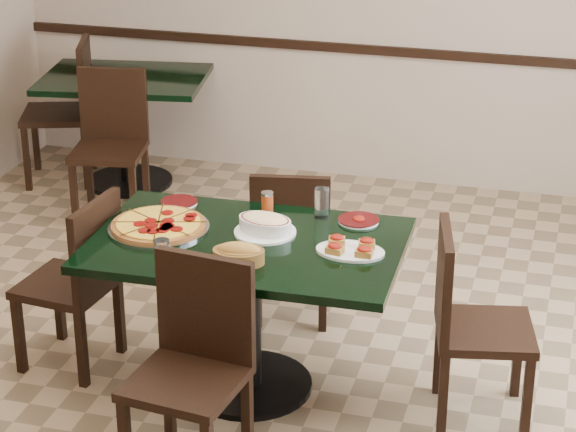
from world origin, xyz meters
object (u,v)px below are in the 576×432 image
(bread_basket, at_px, (239,254))
(main_table, at_px, (247,278))
(lasagna_casserole, at_px, (265,224))
(chair_near, at_px, (195,356))
(chair_right, at_px, (467,316))
(back_chair_left, at_px, (70,103))
(chair_left, at_px, (80,275))
(chair_far, at_px, (292,238))
(back_chair_near, at_px, (111,135))
(back_table, at_px, (126,109))
(bruschetta_platter, at_px, (350,248))
(pepperoni_pizza, at_px, (159,225))

(bread_basket, bearing_deg, main_table, 90.45)
(lasagna_casserole, bearing_deg, chair_near, -83.20)
(chair_near, xyz_separation_m, chair_right, (1.01, 0.65, -0.01))
(main_table, relative_size, bread_basket, 5.76)
(chair_near, distance_m, back_chair_left, 3.44)
(main_table, relative_size, chair_left, 1.61)
(chair_far, relative_size, back_chair_near, 0.92)
(chair_left, xyz_separation_m, back_chair_left, (-1.13, 2.25, 0.06))
(back_table, bearing_deg, bread_basket, -66.23)
(chair_left, xyz_separation_m, bruschetta_platter, (1.28, 0.01, 0.29))
(back_table, height_order, lasagna_casserole, lasagna_casserole)
(chair_far, bearing_deg, chair_near, 77.76)
(chair_far, distance_m, back_chair_near, 1.83)
(chair_right, xyz_separation_m, chair_left, (-1.80, -0.05, -0.02))
(pepperoni_pizza, bearing_deg, back_chair_left, 124.40)
(chair_left, height_order, back_chair_left, back_chair_left)
(chair_far, height_order, back_chair_left, back_chair_left)
(back_chair_left, bearing_deg, pepperoni_pizza, 15.91)
(back_table, bearing_deg, bruschetta_platter, -57.03)
(bread_basket, bearing_deg, back_chair_left, 120.77)
(chair_left, bearing_deg, back_table, -155.41)
(chair_far, relative_size, pepperoni_pizza, 1.83)
(main_table, height_order, pepperoni_pizza, pepperoni_pizza)
(chair_far, height_order, bread_basket, bread_basket)
(chair_far, xyz_separation_m, bruschetta_platter, (0.45, -0.68, 0.31))
(chair_left, bearing_deg, lasagna_casserole, 104.14)
(back_table, relative_size, bread_basket, 4.81)
(chair_near, bearing_deg, bread_basket, 88.41)
(chair_left, bearing_deg, bruschetta_platter, 97.33)
(main_table, relative_size, chair_far, 1.65)
(main_table, distance_m, bruschetta_platter, 0.51)
(chair_right, relative_size, pepperoni_pizza, 1.94)
(chair_far, bearing_deg, back_table, -55.21)
(back_table, bearing_deg, pepperoni_pizza, -72.08)
(main_table, bearing_deg, bread_basket, -82.61)
(lasagna_casserole, bearing_deg, bread_basket, -80.34)
(chair_far, height_order, chair_near, chair_near)
(main_table, relative_size, chair_near, 1.52)
(lasagna_casserole, relative_size, bruschetta_platter, 0.92)
(chair_far, bearing_deg, chair_right, 136.09)
(chair_right, bearing_deg, bread_basket, 93.65)
(main_table, height_order, chair_near, chair_near)
(main_table, relative_size, pepperoni_pizza, 3.02)
(pepperoni_pizza, bearing_deg, chair_far, 55.93)
(main_table, xyz_separation_m, chair_far, (0.02, 0.68, -0.10))
(pepperoni_pizza, height_order, bread_basket, bread_basket)
(chair_near, height_order, pepperoni_pizza, chair_near)
(back_table, relative_size, lasagna_casserole, 4.11)
(chair_left, bearing_deg, back_chair_left, -146.75)
(main_table, bearing_deg, chair_far, 87.20)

